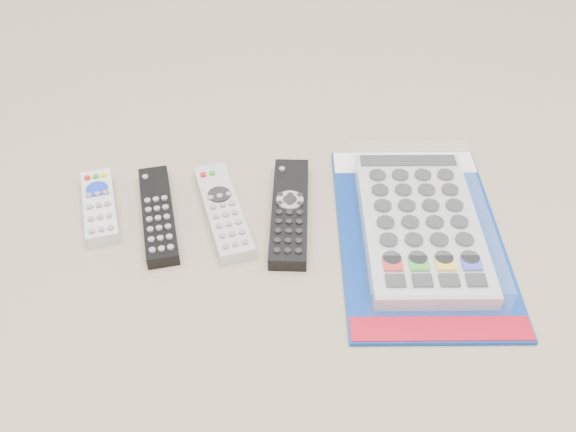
{
  "coord_description": "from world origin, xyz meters",
  "views": [
    {
      "loc": [
        0.01,
        -0.63,
        0.62
      ],
      "look_at": [
        0.06,
        0.02,
        0.01
      ],
      "focal_mm": 40.0,
      "sensor_mm": 36.0,
      "label": 1
    }
  ],
  "objects": [
    {
      "name": "jumbo_remote_packaged",
      "position": [
        0.24,
        -0.01,
        0.02
      ],
      "size": [
        0.25,
        0.38,
        0.05
      ],
      "rotation": [
        0.0,
        0.0,
        -0.07
      ],
      "color": "navy",
      "rests_on": "ground"
    },
    {
      "name": "remote_large_black",
      "position": [
        0.06,
        0.03,
        0.01
      ],
      "size": [
        0.07,
        0.21,
        0.02
      ],
      "rotation": [
        0.0,
        0.0,
        -0.11
      ],
      "color": "black",
      "rests_on": "ground"
    },
    {
      "name": "remote_small_grey",
      "position": [
        -0.2,
        0.07,
        0.01
      ],
      "size": [
        0.07,
        0.15,
        0.02
      ],
      "rotation": [
        0.0,
        0.0,
        0.2
      ],
      "color": "#BABABD",
      "rests_on": "ground"
    },
    {
      "name": "remote_silver_dvd",
      "position": [
        -0.03,
        0.04,
        0.01
      ],
      "size": [
        0.09,
        0.2,
        0.02
      ],
      "rotation": [
        0.0,
        0.0,
        0.21
      ],
      "color": "#B9B9BE",
      "rests_on": "ground"
    },
    {
      "name": "remote_slim_black",
      "position": [
        -0.12,
        0.04,
        0.01
      ],
      "size": [
        0.07,
        0.19,
        0.02
      ],
      "rotation": [
        0.0,
        0.0,
        0.14
      ],
      "color": "black",
      "rests_on": "ground"
    }
  ]
}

